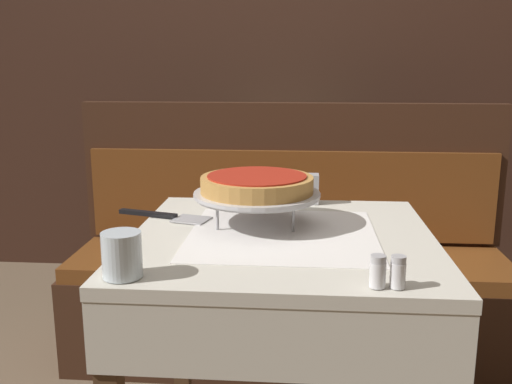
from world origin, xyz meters
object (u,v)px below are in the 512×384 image
Objects in this scene: water_glass_near at (122,255)px; condiment_caddy at (298,141)px; booth_bench at (288,285)px; dining_table_front at (282,276)px; napkin_holder at (302,188)px; pizza_server at (165,216)px; pepper_shaker at (398,272)px; salt_shaker at (378,271)px; dining_table_rear at (288,176)px; pizza_pan_stand at (257,196)px; deep_dish_pizza at (257,184)px.

condiment_caddy is (0.34, 1.76, -0.00)m from water_glass_near.
dining_table_front is at bearing -89.96° from booth_bench.
condiment_caddy is (-0.02, 1.10, 0.00)m from napkin_holder.
napkin_holder reaches higher than dining_table_front.
dining_table_front is 0.48m from water_glass_near.
water_glass_near is at bearing -87.46° from pizza_server.
water_glass_near is 0.55m from pepper_shaker.
booth_bench is at bearing 99.65° from salt_shaker.
booth_bench is 17.62× the size of napkin_holder.
booth_bench reaches higher than dining_table_rear.
pizza_pan_stand is at bearing -94.16° from condiment_caddy.
deep_dish_pizza is 1.08× the size of pizza_server.
pizza_pan_stand is 0.03m from deep_dish_pizza.
deep_dish_pizza is at bearing -26.57° from pizza_pan_stand.
salt_shaker is 0.36× the size of condiment_caddy.
dining_table_front is at bearing 124.79° from pepper_shaker.
napkin_holder is at bearing 61.11° from water_glass_near.
dining_table_front is at bearing 45.69° from water_glass_near.
pepper_shaker is at bearing -83.38° from condiment_caddy.
booth_bench reaches higher than salt_shaker.
dining_table_front is 0.25m from deep_dish_pizza.
dining_table_rear is at bearing 91.93° from booth_bench.
salt_shaker is (0.27, -0.42, -0.08)m from deep_dish_pizza.
condiment_caddy is at bearing 10.85° from dining_table_rear.
pizza_pan_stand reaches higher than pepper_shaker.
pepper_shaker is (0.04, 0.00, -0.00)m from salt_shaker.
deep_dish_pizza reaches higher than water_glass_near.
pizza_pan_stand reaches higher than dining_table_rear.
pizza_pan_stand is 0.47m from water_glass_near.
condiment_caddy is (0.10, 1.36, -0.03)m from pizza_pan_stand.
dining_table_front is 1.01× the size of dining_table_rear.
dining_table_rear is at bearing 93.72° from napkin_holder.
booth_bench is at bearing 74.60° from water_glass_near.
dining_table_rear is 2.28× the size of pizza_pan_stand.
napkin_holder is at bearing 28.24° from pizza_server.
salt_shaker is 0.04m from pepper_shaker.
booth_bench reaches higher than dining_table_front.
condiment_caddy is (0.05, 0.01, 0.18)m from dining_table_rear.
water_glass_near is at bearing 178.43° from pepper_shaker.
dining_table_rear is at bearing 96.99° from salt_shaker.
pepper_shaker is (0.31, -0.42, -0.05)m from pizza_pan_stand.
dining_table_front is 12.11× the size of pepper_shaker.
dining_table_front is 0.89m from booth_bench.
pizza_server is at bearing 140.52° from pepper_shaker.
pizza_pan_stand is 5.24× the size of salt_shaker.
condiment_caddy reaches higher than napkin_holder.
deep_dish_pizza is at bearing 126.24° from pepper_shaker.
napkin_holder is at bearing -86.28° from dining_table_rear.
pizza_pan_stand is at bearing -115.22° from napkin_holder.
pepper_shaker reaches higher than dining_table_rear.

